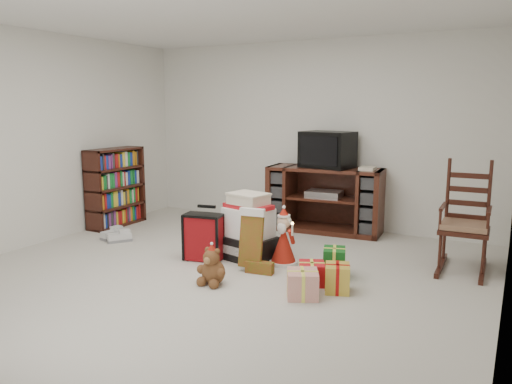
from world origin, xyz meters
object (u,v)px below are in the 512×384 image
at_px(rocking_chair, 465,231).
at_px(gift_pile, 249,231).
at_px(mrs_claus_figurine, 228,231).
at_px(gift_cluster, 319,272).
at_px(tv_stand, 325,199).
at_px(crt_television, 327,150).
at_px(red_suitcase, 204,237).
at_px(teddy_bear, 213,268).
at_px(bookshelf, 116,189).
at_px(sneaker_pair, 116,236).
at_px(santa_figurine, 284,243).

xyz_separation_m(rocking_chair, gift_pile, (-2.07, -0.73, -0.08)).
xyz_separation_m(mrs_claus_figurine, gift_cluster, (1.34, -0.60, -0.09)).
xyz_separation_m(tv_stand, gift_cluster, (0.68, -1.94, -0.30)).
relative_size(rocking_chair, crt_television, 1.65).
bearing_deg(red_suitcase, teddy_bear, -60.05).
height_order(rocking_chair, mrs_claus_figurine, rocking_chair).
bearing_deg(bookshelf, gift_cluster, -15.02).
height_order(bookshelf, gift_cluster, bookshelf).
bearing_deg(red_suitcase, mrs_claus_figurine, 77.20).
bearing_deg(sneaker_pair, gift_pile, 23.66).
height_order(tv_stand, gift_pile, tv_stand).
bearing_deg(sneaker_pair, gift_cluster, 14.44).
height_order(bookshelf, sneaker_pair, bookshelf).
height_order(tv_stand, red_suitcase, tv_stand).
relative_size(red_suitcase, santa_figurine, 0.97).
distance_m(bookshelf, mrs_claus_figurine, 2.01).
relative_size(bookshelf, gift_cluster, 1.29).
distance_m(red_suitcase, teddy_bear, 0.75).
xyz_separation_m(rocking_chair, sneaker_pair, (-3.88, -0.83, -0.34)).
bearing_deg(rocking_chair, mrs_claus_figurine, -169.36).
xyz_separation_m(gift_pile, mrs_claus_figurine, (-0.38, 0.20, -0.09)).
bearing_deg(santa_figurine, bookshelf, 170.06).
xyz_separation_m(gift_pile, red_suitcase, (-0.40, -0.26, -0.05)).
height_order(tv_stand, mrs_claus_figurine, tv_stand).
relative_size(tv_stand, santa_figurine, 2.48).
bearing_deg(sneaker_pair, crt_television, 58.35).
height_order(red_suitcase, santa_figurine, santa_figurine).
height_order(mrs_claus_figurine, gift_cluster, mrs_claus_figurine).
height_order(teddy_bear, santa_figurine, santa_figurine).
relative_size(teddy_bear, santa_figurine, 0.56).
distance_m(tv_stand, sneaker_pair, 2.69).
bearing_deg(santa_figurine, red_suitcase, -161.81).
height_order(bookshelf, mrs_claus_figurine, bookshelf).
xyz_separation_m(red_suitcase, crt_television, (0.71, 1.80, 0.82)).
bearing_deg(crt_television, red_suitcase, -101.52).
bearing_deg(crt_television, tv_stand, -174.33).
bearing_deg(gift_pile, sneaker_pair, -163.35).
bearing_deg(crt_television, santa_figurine, -76.14).
relative_size(tv_stand, gift_cluster, 1.83).
relative_size(bookshelf, rocking_chair, 0.93).
distance_m(gift_pile, sneaker_pair, 1.83).
height_order(bookshelf, santa_figurine, bookshelf).
bearing_deg(gift_cluster, sneaker_pair, 173.93).
relative_size(bookshelf, red_suitcase, 1.81).
bearing_deg(crt_television, rocking_chair, -14.87).
bearing_deg(gift_cluster, rocking_chair, 45.24).
bearing_deg(red_suitcase, bookshelf, 148.49).
xyz_separation_m(mrs_claus_figurine, sneaker_pair, (-1.43, -0.30, -0.16)).
distance_m(red_suitcase, santa_figurine, 0.86).
bearing_deg(rocking_chair, gift_cluster, -136.21).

